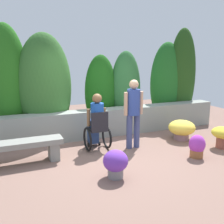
% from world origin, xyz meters
% --- Properties ---
extents(ground_plane, '(12.55, 12.55, 0.00)m').
position_xyz_m(ground_plane, '(0.00, 0.00, 0.00)').
color(ground_plane, '#7F5F53').
extents(stone_retaining_wall, '(7.56, 0.46, 0.74)m').
position_xyz_m(stone_retaining_wall, '(0.00, 1.41, 0.37)').
color(stone_retaining_wall, gray).
rests_on(stone_retaining_wall, ground).
extents(hedge_backdrop, '(7.77, 1.04, 3.05)m').
position_xyz_m(hedge_backdrop, '(-0.06, 2.00, 1.33)').
color(hedge_backdrop, '#30641F').
rests_on(hedge_backdrop, ground).
extents(stone_bench, '(1.68, 0.41, 0.48)m').
position_xyz_m(stone_bench, '(-2.04, 0.25, 0.33)').
color(stone_bench, gray).
rests_on(stone_bench, ground).
extents(person_in_wheelchair, '(0.53, 0.66, 1.33)m').
position_xyz_m(person_in_wheelchair, '(-0.32, 0.47, 0.62)').
color(person_in_wheelchair, black).
rests_on(person_in_wheelchair, ground).
extents(person_standing_companion, '(0.49, 0.30, 1.63)m').
position_xyz_m(person_standing_companion, '(0.51, 0.22, 0.94)').
color(person_standing_companion, '#3E4775').
rests_on(person_standing_companion, ground).
extents(flower_pot_purple_near, '(0.54, 0.54, 0.51)m').
position_xyz_m(flower_pot_purple_near, '(2.48, -0.63, 0.32)').
color(flower_pot_purple_near, brown).
rests_on(flower_pot_purple_near, ground).
extents(flower_pot_terracotta_by_wall, '(0.46, 0.46, 0.51)m').
position_xyz_m(flower_pot_terracotta_by_wall, '(-0.51, -1.04, 0.28)').
color(flower_pot_terracotta_by_wall, slate).
rests_on(flower_pot_terracotta_by_wall, ground).
extents(flower_pot_red_accent, '(0.70, 0.70, 0.52)m').
position_xyz_m(flower_pot_red_accent, '(1.98, 0.28, 0.29)').
color(flower_pot_red_accent, gray).
rests_on(flower_pot_red_accent, ground).
extents(flower_pot_small_foreground, '(0.35, 0.35, 0.50)m').
position_xyz_m(flower_pot_small_foreground, '(1.50, -0.86, 0.25)').
color(flower_pot_small_foreground, brown).
rests_on(flower_pot_small_foreground, ground).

